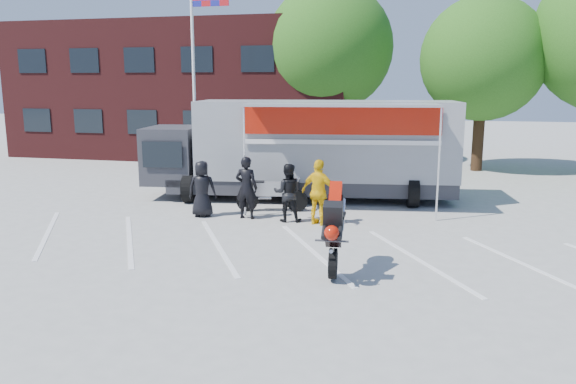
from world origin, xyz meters
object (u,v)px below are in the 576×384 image
at_px(stunt_bike_rider, 335,269).
at_px(spectator_leather_c, 288,193).
at_px(transporter_truck, 311,199).
at_px(spectator_leather_b, 246,188).
at_px(tree_left, 329,48).
at_px(tree_mid, 483,59).
at_px(spectator_leather_a, 202,189).
at_px(spectator_hivis, 319,192).
at_px(parked_motorcycle, 272,211).
at_px(flagpole, 199,54).

height_order(stunt_bike_rider, spectator_leather_c, spectator_leather_c).
xyz_separation_m(transporter_truck, spectator_leather_b, (-1.28, -3.22, 0.92)).
distance_m(tree_left, tree_mid, 7.10).
bearing_deg(spectator_leather_a, spectator_hivis, 165.20).
height_order(tree_left, transporter_truck, tree_left).
distance_m(transporter_truck, spectator_leather_b, 3.58).
relative_size(parked_motorcycle, spectator_leather_b, 1.22).
distance_m(tree_left, spectator_leather_b, 13.02).
bearing_deg(spectator_leather_a, flagpole, -80.16).
bearing_deg(transporter_truck, flagpole, 142.67).
relative_size(transporter_truck, spectator_leather_b, 5.69).
height_order(flagpole, tree_mid, flagpole).
bearing_deg(spectator_hivis, tree_left, -61.93).
relative_size(tree_left, transporter_truck, 0.83).
relative_size(tree_mid, transporter_truck, 0.73).
bearing_deg(transporter_truck, stunt_bike_rider, -82.41).
height_order(tree_mid, spectator_leather_b, tree_mid).
xyz_separation_m(tree_mid, parked_motorcycle, (-6.88, -10.09, -4.94)).
distance_m(parked_motorcycle, spectator_leather_a, 2.32).
bearing_deg(tree_left, transporter_truck, -84.11).
bearing_deg(spectator_hivis, tree_mid, -94.76).
distance_m(tree_left, parked_motorcycle, 12.41).
bearing_deg(flagpole, transporter_truck, -29.62).
distance_m(flagpole, spectator_leather_b, 8.37).
bearing_deg(spectator_leather_a, tree_mid, -140.09).
distance_m(tree_mid, transporter_truck, 11.15).
distance_m(tree_left, stunt_bike_rider, 17.28).
xyz_separation_m(flagpole, spectator_leather_c, (5.14, -6.22, -4.22)).
xyz_separation_m(transporter_truck, stunt_bike_rider, (1.96, -7.17, 0.00)).
relative_size(stunt_bike_rider, spectator_leather_b, 1.13).
bearing_deg(tree_mid, stunt_bike_rider, -105.25).
distance_m(spectator_leather_b, spectator_leather_c, 1.26).
bearing_deg(spectator_leather_a, spectator_leather_b, 170.77).
distance_m(flagpole, spectator_leather_a, 7.93).
relative_size(flagpole, tree_left, 0.93).
height_order(flagpole, transporter_truck, flagpole).
xyz_separation_m(tree_mid, spectator_leather_a, (-8.72, -11.23, -4.10)).
bearing_deg(transporter_truck, spectator_hivis, -82.86).
relative_size(spectator_leather_b, spectator_leather_c, 1.10).
distance_m(tree_mid, spectator_hivis, 13.13).
xyz_separation_m(flagpole, stunt_bike_rider, (7.13, -10.11, -5.05)).
xyz_separation_m(parked_motorcycle, spectator_leather_a, (-1.84, -1.13, 0.84)).
distance_m(transporter_truck, spectator_hivis, 3.68).
relative_size(tree_mid, parked_motorcycle, 3.41).
distance_m(transporter_truck, spectator_leather_a, 4.30).
height_order(flagpole, tree_left, tree_left).
bearing_deg(flagpole, spectator_hivis, -46.39).
xyz_separation_m(spectator_leather_b, spectator_leather_c, (1.25, -0.06, -0.08)).
bearing_deg(spectator_leather_c, spectator_hivis, 160.18).
relative_size(transporter_truck, parked_motorcycle, 4.65).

